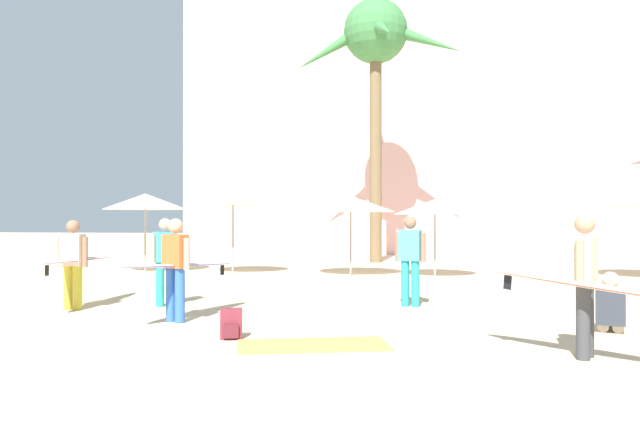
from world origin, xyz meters
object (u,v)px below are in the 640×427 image
Objects in this scene: cafe_umbrella_2 at (233,199)px; cafe_umbrella_4 at (351,204)px; cafe_umbrella_0 at (435,207)px; person_far_left at (611,311)px; person_far_right at (588,282)px; backpack at (231,324)px; person_near_left at (165,258)px; person_mid_center at (77,260)px; cafe_umbrella_3 at (145,202)px; person_mid_right at (410,257)px; beach_towel at (313,345)px; palm_tree_far_left at (376,44)px; person_mid_left at (178,265)px.

cafe_umbrella_2 reaches higher than cafe_umbrella_4.
person_far_left is at bearing -75.52° from cafe_umbrella_0.
person_far_right is (1.14, -10.03, -1.07)m from cafe_umbrella_0.
backpack is 0.25× the size of person_near_left.
cafe_umbrella_3 is at bearing 20.44° from person_mid_center.
person_mid_right reaches higher than person_mid_center.
person_mid_center reaches higher than beach_towel.
cafe_umbrella_0 is 6.03m from person_mid_right.
palm_tree_far_left reaches higher than person_far_left.
backpack is at bearing 162.25° from person_mid_right.
person_far_right is (5.79, -2.08, 0.02)m from person_mid_left.
person_mid_right is (1.57, -6.04, -1.15)m from cafe_umbrella_4.
cafe_umbrella_0 is 8.45m from person_far_left.
cafe_umbrella_3 is at bearing -128.44° from person_mid_left.
cafe_umbrella_4 is 6.28× the size of backpack.
cafe_umbrella_0 is at bearing 146.91° from backpack.
cafe_umbrella_3 is 1.55× the size of person_near_left.
cafe_umbrella_0 is at bearing 10.95° from person_mid_right.
palm_tree_far_left is 3.51× the size of person_mid_left.
person_mid_center is at bearing -123.08° from cafe_umbrella_4.
person_mid_right reaches higher than person_near_left.
cafe_umbrella_0 is 2.42m from cafe_umbrella_4.
cafe_umbrella_3 is at bearing 176.48° from cafe_umbrella_0.
person_mid_left is at bearing -105.44° from cafe_umbrella_4.
cafe_umbrella_0 reaches higher than beach_towel.
cafe_umbrella_0 is 8.86m from cafe_umbrella_3.
cafe_umbrella_4 is 10.86m from person_far_right.
person_mid_left is at bearing 146.04° from beach_towel.
cafe_umbrella_2 is 6.85m from person_near_left.
cafe_umbrella_2 reaches higher than person_far_left.
cafe_umbrella_2 is 1.24× the size of beach_towel.
beach_towel is 0.68× the size of person_mid_center.
person_mid_right reaches higher than person_mid_left.
cafe_umbrella_0 is at bearing -3.52° from cafe_umbrella_3.
cafe_umbrella_4 reaches higher than person_far_left.
cafe_umbrella_2 is 11.75m from person_far_left.
palm_tree_far_left is 5.83× the size of person_mid_right.
person_far_left is at bearing -61.30° from cafe_umbrella_4.
palm_tree_far_left reaches higher than person_near_left.
cafe_umbrella_0 is 5.57× the size of backpack.
person_mid_left is (-4.65, -7.95, -1.09)m from cafe_umbrella_0.
palm_tree_far_left is 4.28× the size of cafe_umbrella_0.
person_far_left is at bearing -90.53° from person_mid_center.
cafe_umbrella_3 reaches higher than backpack.
person_mid_left is at bearing -170.33° from person_far_right.
cafe_umbrella_4 is 6.35m from person_mid_right.
person_mid_left is at bearing -63.78° from cafe_umbrella_3.
palm_tree_far_left is 5.05× the size of beach_towel.
person_mid_left is at bearing -107.80° from person_mid_center.
person_far_left is (6.72, -0.07, -0.61)m from person_mid_left.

